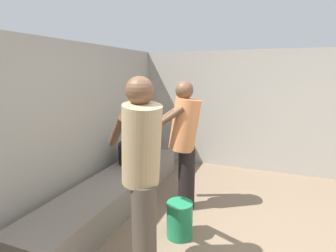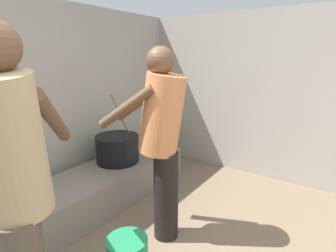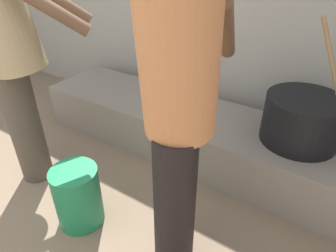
{
  "view_description": "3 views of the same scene",
  "coord_description": "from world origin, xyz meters",
  "px_view_note": "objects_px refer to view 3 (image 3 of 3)",
  "views": [
    {
      "loc": [
        -1.82,
        0.2,
        1.66
      ],
      "look_at": [
        0.75,
        1.2,
        1.08
      ],
      "focal_mm": 28.08,
      "sensor_mm": 36.0,
      "label": 1
    },
    {
      "loc": [
        -0.58,
        -0.08,
        1.48
      ],
      "look_at": [
        1.13,
        1.11,
        0.93
      ],
      "focal_mm": 28.78,
      "sensor_mm": 36.0,
      "label": 2
    },
    {
      "loc": [
        1.57,
        0.2,
        1.42
      ],
      "look_at": [
        0.88,
        1.25,
        0.64
      ],
      "focal_mm": 32.27,
      "sensor_mm": 36.0,
      "label": 3
    }
  ],
  "objects_px": {
    "cook_in_tan_shirt": "(8,45)",
    "cook_in_orange_shirt": "(178,103)",
    "bucket_green_plastic": "(78,196)",
    "cooking_pot_main": "(302,120)"
  },
  "relations": [
    {
      "from": "cooking_pot_main",
      "to": "bucket_green_plastic",
      "type": "distance_m",
      "value": 1.4
    },
    {
      "from": "bucket_green_plastic",
      "to": "cooking_pot_main",
      "type": "bearing_deg",
      "value": 47.28
    },
    {
      "from": "cook_in_tan_shirt",
      "to": "cook_in_orange_shirt",
      "type": "xyz_separation_m",
      "value": [
        1.11,
        0.0,
        -0.05
      ]
    },
    {
      "from": "cook_in_tan_shirt",
      "to": "bucket_green_plastic",
      "type": "distance_m",
      "value": 0.93
    },
    {
      "from": "cooking_pot_main",
      "to": "cook_in_orange_shirt",
      "type": "bearing_deg",
      "value": -112.48
    },
    {
      "from": "cooking_pot_main",
      "to": "bucket_green_plastic",
      "type": "relative_size",
      "value": 2.02
    },
    {
      "from": "cook_in_tan_shirt",
      "to": "bucket_green_plastic",
      "type": "height_order",
      "value": "cook_in_tan_shirt"
    },
    {
      "from": "cook_in_orange_shirt",
      "to": "bucket_green_plastic",
      "type": "height_order",
      "value": "cook_in_orange_shirt"
    },
    {
      "from": "cooking_pot_main",
      "to": "cook_in_tan_shirt",
      "type": "distance_m",
      "value": 1.76
    },
    {
      "from": "cooking_pot_main",
      "to": "bucket_green_plastic",
      "type": "height_order",
      "value": "cooking_pot_main"
    }
  ]
}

